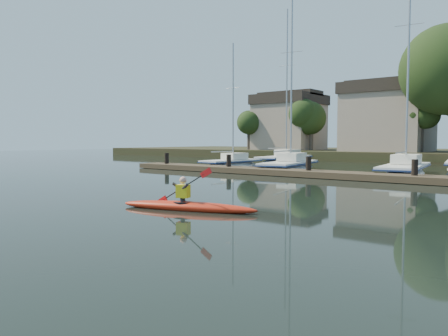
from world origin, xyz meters
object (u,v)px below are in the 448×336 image
Objects in this scene: kayak at (187,204)px; dock at (357,176)px; sailboat_1 at (289,173)px; sailboat_5 at (285,165)px; sailboat_2 at (405,178)px; sailboat_0 at (231,169)px.

dock is (0.18, 13.62, 0.03)m from kayak.
sailboat_1 is 0.91× the size of sailboat_5.
dock is at bearing 71.76° from kayak.
kayak is at bearing -101.55° from sailboat_2.
sailboat_2 is (7.71, 0.87, -0.00)m from sailboat_1.
kayak is 18.51m from sailboat_2.
sailboat_1 is (-6.36, 17.58, -0.38)m from kayak.
sailboat_0 is (-12.25, 18.45, -0.36)m from kayak.
sailboat_5 is (-12.08, 26.75, -0.38)m from kayak.
sailboat_5 reaches higher than sailboat_2.
sailboat_2 reaches higher than kayak.
sailboat_5 is at bearing 96.82° from kayak.
kayak is 13.63m from dock.
sailboat_2 is (1.17, 4.83, -0.40)m from dock.
sailboat_5 reaches higher than dock.
kayak is at bearing -53.31° from sailboat_0.
sailboat_0 reaches higher than dock.
sailboat_0 is 0.70× the size of sailboat_5.
dock is 2.13× the size of sailboat_5.
kayak is 0.31× the size of sailboat_1.
dock is at bearing -18.11° from sailboat_0.
sailboat_5 is at bearing 133.04° from dock.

